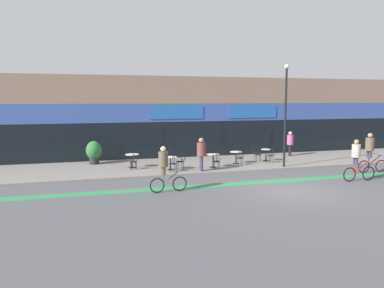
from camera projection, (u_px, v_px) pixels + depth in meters
name	position (u px, v px, depth m)	size (l,w,h in m)	color
ground_plane	(293.00, 192.00, 16.29)	(120.00, 120.00, 0.00)	#4C4C51
sidewalk_slab	(231.00, 163.00, 23.20)	(40.00, 5.50, 0.12)	slate
storefront_facade	(207.00, 116.00, 27.38)	(40.00, 4.06, 5.51)	#7F6656
bike_lane_stripe	(270.00, 181.00, 18.28)	(36.00, 0.70, 0.01)	#2D844C
bistro_table_0	(132.00, 158.00, 21.26)	(0.78, 0.78, 0.77)	black
bistro_table_1	(171.00, 161.00, 20.62)	(0.71, 0.71, 0.73)	black
bistro_table_2	(213.00, 158.00, 21.32)	(0.75, 0.75, 0.76)	black
bistro_table_3	(236.00, 155.00, 22.58)	(0.73, 0.73, 0.74)	black
bistro_table_4	(266.00, 153.00, 23.50)	(0.62, 0.62, 0.76)	black
cafe_chair_0_near	(134.00, 160.00, 20.67)	(0.40, 0.58, 0.90)	black
cafe_chair_1_near	(173.00, 162.00, 20.02)	(0.41, 0.58, 0.90)	black
cafe_chair_1_side	(182.00, 160.00, 20.80)	(0.59, 0.44, 0.90)	black
cafe_chair_2_near	(217.00, 160.00, 20.72)	(0.44, 0.59, 0.90)	black
cafe_chair_3_near	(240.00, 157.00, 21.98)	(0.42, 0.58, 0.90)	black
cafe_chair_4_near	(271.00, 154.00, 22.91)	(0.43, 0.59, 0.90)	black
cafe_chair_4_side	(257.00, 153.00, 23.34)	(0.60, 0.45, 0.90)	black
planter_pot	(94.00, 152.00, 22.46)	(0.94, 0.94, 1.39)	#232326
lamp_post	(286.00, 109.00, 21.26)	(0.26, 0.26, 5.84)	black
cyclist_0	(357.00, 158.00, 18.23)	(1.80, 0.48, 2.06)	black
cyclist_1	(165.00, 166.00, 16.03)	(1.66, 0.49, 2.01)	black
cyclist_2	(370.00, 150.00, 20.34)	(1.76, 0.54, 2.18)	black
pedestrian_near_end	(290.00, 141.00, 25.71)	(0.54, 0.54, 1.68)	black
pedestrian_far_end	(201.00, 151.00, 20.23)	(0.53, 0.53, 1.81)	#382D47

